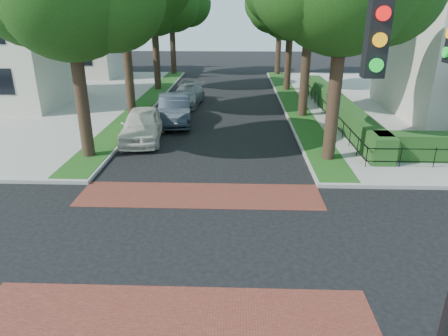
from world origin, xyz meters
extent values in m
plane|color=black|center=(0.00, 0.00, 0.00)|extent=(120.00, 120.00, 0.00)
cube|color=maroon|center=(0.00, 3.20, 0.01)|extent=(9.00, 2.20, 0.01)
cube|color=maroon|center=(0.00, -3.20, 0.01)|extent=(9.00, 2.20, 0.01)
cube|color=#1D4D16|center=(5.40, 19.10, 0.16)|extent=(1.60, 29.80, 0.02)
cube|color=#1D4D16|center=(-5.40, 19.10, 0.16)|extent=(1.60, 29.80, 0.02)
cylinder|color=black|center=(5.50, 7.00, 3.83)|extent=(0.56, 0.56, 7.35)
cylinder|color=black|center=(5.50, 15.00, 4.00)|extent=(0.56, 0.56, 7.70)
cylinder|color=black|center=(5.50, 24.00, 3.47)|extent=(0.56, 0.56, 6.65)
sphere|color=#19390F|center=(5.50, 24.00, 6.99)|extent=(5.80, 5.80, 5.80)
sphere|color=#19390F|center=(7.09, 24.30, 6.59)|extent=(4.35, 4.35, 4.35)
sphere|color=#19390F|center=(4.05, 23.80, 6.69)|extent=(4.06, 4.06, 4.06)
cylinder|color=black|center=(5.50, 33.00, 3.65)|extent=(0.56, 0.56, 7.00)
sphere|color=#19390F|center=(5.50, 33.00, 7.35)|extent=(6.00, 6.00, 6.00)
sphere|color=#19390F|center=(7.15, 33.30, 6.95)|extent=(4.50, 4.50, 4.50)
sphere|color=#19390F|center=(4.00, 32.80, 7.05)|extent=(4.20, 4.20, 4.20)
cylinder|color=black|center=(-5.50, 7.00, 3.65)|extent=(0.56, 0.56, 7.00)
cylinder|color=black|center=(-5.50, 15.00, 4.17)|extent=(0.56, 0.56, 8.05)
cylinder|color=black|center=(-5.50, 24.00, 3.58)|extent=(0.56, 0.56, 6.86)
sphere|color=#19390F|center=(-5.50, 24.00, 7.21)|extent=(5.60, 5.60, 5.60)
sphere|color=#19390F|center=(-3.96, 24.30, 6.81)|extent=(4.20, 4.20, 4.20)
sphere|color=#19390F|center=(-6.90, 23.80, 6.91)|extent=(3.92, 3.92, 3.92)
cylinder|color=black|center=(-5.50, 33.00, 3.72)|extent=(0.56, 0.56, 7.14)
sphere|color=#19390F|center=(-3.79, 33.30, 7.09)|extent=(4.65, 4.65, 4.65)
sphere|color=#19390F|center=(-7.05, 32.80, 7.19)|extent=(4.34, 4.34, 4.34)
cube|color=#164117|center=(7.70, 15.00, 0.75)|extent=(1.00, 18.00, 1.20)
cube|color=beige|center=(-15.50, 32.00, 3.40)|extent=(9.00, 8.00, 6.50)
cube|color=black|center=(3.20, -4.60, 6.05)|extent=(0.28, 0.22, 1.00)
cylinder|color=red|center=(3.20, -4.73, 6.37)|extent=(0.18, 0.05, 0.18)
cylinder|color=orange|center=(3.20, -4.73, 6.05)|extent=(0.18, 0.05, 0.18)
cylinder|color=#0CB226|center=(3.20, -4.73, 5.73)|extent=(0.18, 0.05, 0.18)
cylinder|color=#0CB226|center=(4.97, -2.90, 5.73)|extent=(0.05, 0.18, 0.18)
imported|color=silver|center=(-3.60, 9.86, 0.85)|extent=(2.41, 5.12, 1.69)
imported|color=#1F262F|center=(-2.43, 13.35, 0.86)|extent=(2.51, 5.40, 1.71)
imported|color=slate|center=(-2.30, 18.40, 0.70)|extent=(2.39, 5.01, 1.41)
camera|label=1|loc=(1.38, -10.20, 6.40)|focal=32.00mm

